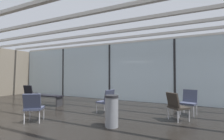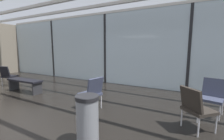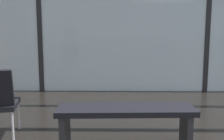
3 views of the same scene
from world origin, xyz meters
The scene contains 5 objects.
glass_curtain_wall centered at (0.00, 5.20, 1.57)m, with size 14.00×0.08×3.15m, color silver.
window_mullion_0 centered at (-3.50, 5.20, 1.57)m, with size 0.10×0.12×3.15m, color black.
window_mullion_1 centered at (0.00, 5.20, 1.57)m, with size 0.10×0.12×3.15m, color black.
parked_airplane centered at (0.59, 11.45, 2.22)m, with size 14.17×4.44×4.44m.
waiting_bench centered at (-1.79, 2.36, 0.36)m, with size 1.51×0.45×0.47m.
Camera 3 is at (-1.90, -0.44, 1.30)m, focal length 42.65 mm.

